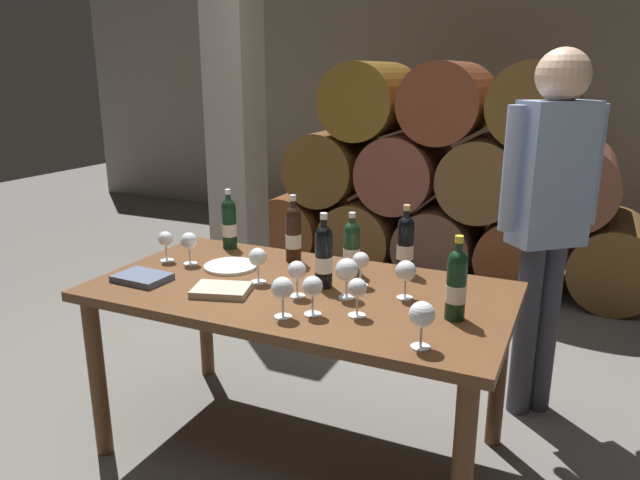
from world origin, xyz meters
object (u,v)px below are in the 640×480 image
at_px(wine_bottle_1, 293,233).
at_px(wine_glass_4, 258,258).
at_px(dining_table, 300,308).
at_px(wine_glass_6, 166,240).
at_px(wine_glass_2, 422,316).
at_px(wine_bottle_5, 352,247).
at_px(wine_glass_3, 361,262).
at_px(wine_glass_5, 189,242).
at_px(wine_bottle_0, 405,244).
at_px(leather_ledger, 142,278).
at_px(sommelier_presenting, 549,203).
at_px(wine_bottle_3, 324,256).
at_px(wine_glass_8, 297,272).
at_px(wine_bottle_4, 456,284).
at_px(wine_glass_10, 283,289).
at_px(wine_glass_9, 406,272).
at_px(tasting_notebook, 221,290).
at_px(wine_bottle_2, 229,223).
at_px(wine_glass_7, 347,270).
at_px(serving_plate, 231,266).
at_px(wine_glass_1, 357,290).
at_px(wine_glass_0, 313,288).

relative_size(wine_bottle_1, wine_glass_4, 2.09).
distance_m(dining_table, wine_glass_6, 0.75).
relative_size(wine_glass_2, wine_glass_6, 1.11).
relative_size(wine_bottle_5, wine_glass_3, 1.88).
bearing_deg(wine_glass_5, wine_bottle_0, 17.61).
height_order(wine_bottle_1, wine_glass_5, wine_bottle_1).
height_order(leather_ledger, sommelier_presenting, sommelier_presenting).
distance_m(wine_bottle_3, wine_glass_2, 0.64).
distance_m(wine_bottle_0, wine_glass_6, 1.10).
height_order(wine_glass_8, leather_ledger, wine_glass_8).
height_order(wine_bottle_4, wine_bottle_5, wine_bottle_4).
height_order(wine_bottle_0, wine_glass_10, wine_bottle_0).
relative_size(wine_glass_9, tasting_notebook, 0.70).
relative_size(wine_bottle_0, wine_bottle_4, 0.99).
bearing_deg(wine_bottle_5, wine_bottle_2, 171.36).
height_order(wine_bottle_3, wine_glass_7, wine_bottle_3).
relative_size(wine_bottle_3, wine_glass_8, 2.13).
height_order(dining_table, wine_glass_10, wine_glass_10).
distance_m(wine_bottle_4, wine_glass_2, 0.28).
xyz_separation_m(wine_glass_6, wine_glass_9, (1.15, 0.00, 0.01)).
xyz_separation_m(wine_glass_8, serving_plate, (-0.43, 0.19, -0.10)).
bearing_deg(dining_table, wine_glass_2, -29.22).
xyz_separation_m(wine_glass_7, wine_glass_8, (-0.18, -0.07, -0.01)).
distance_m(dining_table, sommelier_presenting, 1.22).
relative_size(wine_glass_7, tasting_notebook, 0.74).
xyz_separation_m(wine_glass_4, wine_glass_10, (0.27, -0.28, 0.00)).
height_order(wine_bottle_1, wine_glass_8, wine_bottle_1).
height_order(dining_table, wine_glass_1, wine_glass_1).
distance_m(wine_glass_3, serving_plate, 0.62).
bearing_deg(dining_table, wine_glass_0, -54.36).
xyz_separation_m(dining_table, leather_ledger, (-0.64, -0.21, 0.11)).
xyz_separation_m(wine_bottle_5, wine_glass_6, (-0.85, -0.20, -0.02)).
height_order(wine_bottle_2, wine_bottle_5, wine_bottle_2).
distance_m(wine_glass_5, leather_ledger, 0.29).
bearing_deg(wine_bottle_2, wine_glass_6, -116.39).
relative_size(wine_glass_5, wine_glass_8, 1.03).
height_order(wine_glass_2, leather_ledger, wine_glass_2).
xyz_separation_m(wine_glass_6, wine_glass_7, (0.94, -0.09, 0.01)).
height_order(wine_bottle_4, wine_glass_4, wine_bottle_4).
bearing_deg(wine_glass_9, wine_glass_8, -158.03).
bearing_deg(dining_table, wine_glass_10, -74.66).
bearing_deg(wine_glass_2, tasting_notebook, 170.60).
bearing_deg(wine_glass_0, wine_bottle_5, 95.06).
bearing_deg(serving_plate, wine_glass_1, -20.99).
xyz_separation_m(wine_bottle_2, wine_glass_3, (0.79, -0.24, -0.03)).
distance_m(wine_glass_3, wine_glass_5, 0.82).
bearing_deg(wine_glass_6, wine_bottle_5, 13.20).
xyz_separation_m(dining_table, wine_glass_7, (0.22, -0.03, 0.21)).
bearing_deg(wine_glass_0, wine_glass_7, 76.25).
bearing_deg(wine_bottle_2, wine_bottle_5, -8.64).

